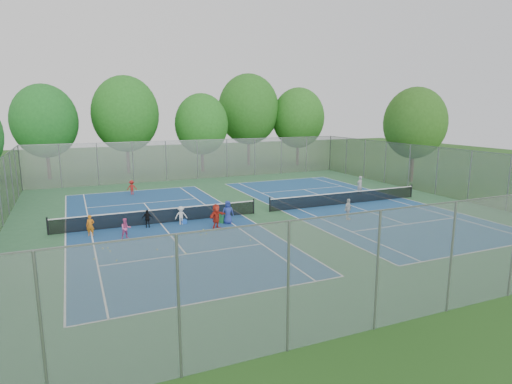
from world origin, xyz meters
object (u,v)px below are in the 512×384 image
ball_hopper (222,218)px  ball_crate (184,222)px  net_right (346,198)px  instructor (360,186)px  net_left (160,216)px

ball_hopper → ball_crate: bearing=160.5°
net_right → ball_crate: bearing=-177.2°
ball_crate → instructor: (15.76, 3.09, 0.68)m
net_left → instructor: (17.09, 2.46, 0.35)m
net_left → ball_crate: bearing=-25.1°
net_left → net_right: 14.00m
instructor → net_left: bearing=-1.8°
net_right → instructor: 3.97m
net_left → ball_crate: 1.51m
net_right → ball_crate: net_right is taller
ball_crate → instructor: bearing=11.1°
net_right → instructor: (3.09, 2.46, 0.35)m
net_right → ball_crate: (-12.67, -0.63, -0.32)m
net_left → net_right: size_ratio=1.00×
net_left → ball_hopper: 3.88m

